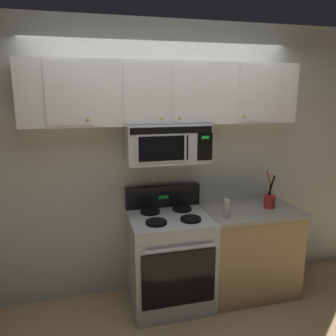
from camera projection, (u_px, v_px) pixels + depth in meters
name	position (u px, v px, depth m)	size (l,w,h in m)	color
ground_plane	(182.00, 330.00, 2.91)	(8.00, 8.00, 0.00)	tan
back_wall	(161.00, 162.00, 3.36)	(5.20, 0.10, 2.70)	silver
stove_range	(170.00, 258.00, 3.21)	(0.76, 0.69, 1.12)	#B7BABF
over_range_microwave	(167.00, 143.00, 3.07)	(0.76, 0.43, 0.35)	#B7BABF
upper_cabinets	(166.00, 93.00, 3.00)	(2.50, 0.36, 0.55)	silver
counter_segment	(248.00, 250.00, 3.42)	(0.93, 0.65, 0.90)	tan
utensil_crock_red	(270.00, 199.00, 3.33)	(0.11, 0.11, 0.38)	red
salt_shaker	(226.00, 202.00, 3.38)	(0.04, 0.04, 0.09)	white
pepper_mill	(227.00, 209.00, 3.07)	(0.06, 0.06, 0.17)	#B7B2A8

